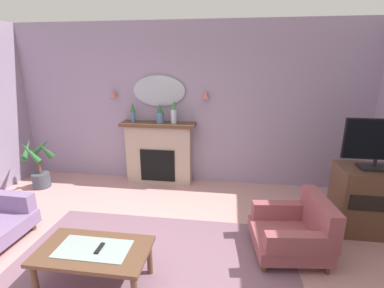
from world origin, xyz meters
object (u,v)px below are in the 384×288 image
Objects in this scene: mantel_vase_right at (174,112)px; wall_sconce_right at (206,95)px; tv_flatscreen at (379,143)px; tv_remote at (100,248)px; mantel_vase_left at (160,115)px; tv_cabinet at (367,200)px; mantel_vase_centre at (133,112)px; armchair_by_coffee_table at (296,230)px; coffee_table at (94,254)px; wall_mirror at (159,91)px; potted_plant_tall_palm at (39,166)px; wall_sconce_left at (113,93)px; fireplace at (159,153)px.

wall_sconce_right reaches higher than mantel_vase_right.
tv_remote is at bearing -155.09° from tv_flatscreen.
mantel_vase_right reaches higher than mantel_vase_left.
tv_cabinet is at bearing 90.00° from tv_flatscreen.
mantel_vase_centre is 0.39× the size of armchair_by_coffee_table.
mantel_vase_right reaches higher than coffee_table.
wall_mirror is at bearing 137.55° from armchair_by_coffee_table.
coffee_table is at bearing -155.20° from tv_cabinet.
mantel_vase_right is at bearing -167.69° from wall_sconce_right.
tv_cabinet is (3.06, 1.44, -0.00)m from tv_remote.
tv_flatscreen is at bearing -18.02° from mantel_vase_centre.
tv_cabinet is 0.98× the size of potted_plant_tall_palm.
mantel_vase_left is 3.40m from tv_cabinet.
wall_sconce_left reaches higher than coffee_table.
mantel_vase_left is 2.90m from armchair_by_coffee_table.
wall_sconce_right reaches higher than mantel_vase_left.
tv_cabinet is at bearing -17.62° from wall_sconce_left.
tv_cabinet is (3.13, -1.17, -0.12)m from fireplace.
mantel_vase_right is at bearing -5.39° from fireplace.
wall_sconce_right is at bearing 11.98° from potted_plant_tall_palm.
wall_sconce_left reaches higher than mantel_vase_right.
tv_flatscreen is (3.06, 1.42, 0.79)m from tv_remote.
fireplace is 1.42× the size of wall_mirror.
mantel_vase_centre is at bearing 99.96° from coffee_table.
coffee_table is at bearing -72.49° from wall_sconce_left.
armchair_by_coffee_table is (2.05, 0.82, -0.15)m from tv_remote.
wall_sconce_left is 0.13× the size of coffee_table.
mantel_vase_centre is at bearing 101.38° from tv_remote.
wall_sconce_right reaches higher than mantel_vase_centre.
wall_sconce_right is 2.88m from tv_cabinet.
wall_sconce_right reaches higher than armchair_by_coffee_table.
tv_cabinet is 5.27m from potted_plant_tall_palm.
mantel_vase_right is 2.93× the size of wall_sconce_left.
tv_remote is (-0.78, -2.71, -1.21)m from wall_sconce_right.
tv_cabinet is at bearing -17.72° from mantel_vase_centre.
mantel_vase_left reaches higher than fireplace.
mantel_vase_centre is 3.29m from armchair_by_coffee_table.
wall_mirror reaches higher than potted_plant_tall_palm.
mantel_vase_centre is at bearing 180.00° from mantel_vase_left.
mantel_vase_right is at bearing -5.96° from wall_sconce_left.
mantel_vase_centre is at bearing -176.40° from fireplace.
mantel_vase_centre is at bearing 162.28° from tv_cabinet.
mantel_vase_centre is 0.60m from wall_mirror.
tv_remote is at bearing 1.99° from coffee_table.
coffee_table is 3.45m from tv_cabinet.
tv_cabinet is at bearing -20.53° from fireplace.
wall_sconce_left is at bearing 162.11° from tv_flatscreen.
potted_plant_tall_palm is at bearing 135.17° from coffee_table.
mantel_vase_centre is 0.50m from mantel_vase_left.
coffee_table is at bearing -89.89° from wall_mirror.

